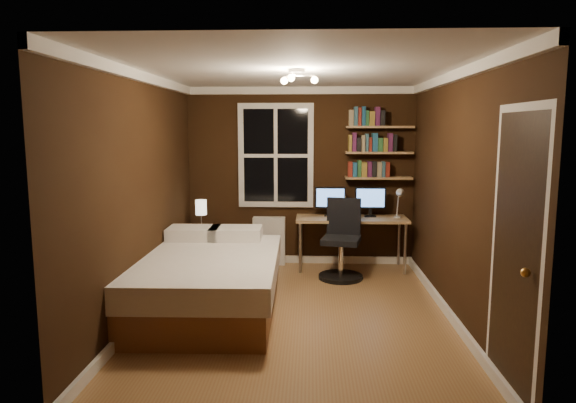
{
  "coord_description": "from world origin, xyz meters",
  "views": [
    {
      "loc": [
        0.14,
        -5.17,
        1.94
      ],
      "look_at": [
        -0.11,
        0.45,
        1.13
      ],
      "focal_mm": 32.0,
      "sensor_mm": 36.0,
      "label": 1
    }
  ],
  "objects_px": {
    "bedside_lamp": "(201,216)",
    "office_chair": "(342,248)",
    "monitor_left": "(330,202)",
    "bed": "(203,281)",
    "nightstand": "(202,251)",
    "desk": "(351,222)",
    "desk_lamp": "(399,203)",
    "radiator": "(269,241)",
    "monitor_right": "(370,202)"
  },
  "relations": [
    {
      "from": "bedside_lamp",
      "to": "desk_lamp",
      "type": "xyz_separation_m",
      "value": [
        2.66,
        0.13,
        0.18
      ]
    },
    {
      "from": "office_chair",
      "to": "bedside_lamp",
      "type": "bearing_deg",
      "value": -175.29
    },
    {
      "from": "bed",
      "to": "nightstand",
      "type": "xyz_separation_m",
      "value": [
        -0.33,
        1.49,
        -0.05
      ]
    },
    {
      "from": "bedside_lamp",
      "to": "desk",
      "type": "bearing_deg",
      "value": 6.0
    },
    {
      "from": "nightstand",
      "to": "monitor_right",
      "type": "relative_size",
      "value": 1.28
    },
    {
      "from": "monitor_left",
      "to": "desk_lamp",
      "type": "distance_m",
      "value": 0.93
    },
    {
      "from": "monitor_right",
      "to": "desk_lamp",
      "type": "bearing_deg",
      "value": -23.17
    },
    {
      "from": "nightstand",
      "to": "monitor_left",
      "type": "relative_size",
      "value": 1.28
    },
    {
      "from": "bed",
      "to": "desk",
      "type": "relative_size",
      "value": 1.47
    },
    {
      "from": "nightstand",
      "to": "monitor_right",
      "type": "bearing_deg",
      "value": 1.89
    },
    {
      "from": "monitor_right",
      "to": "office_chair",
      "type": "xyz_separation_m",
      "value": [
        -0.42,
        -0.52,
        -0.53
      ]
    },
    {
      "from": "radiator",
      "to": "office_chair",
      "type": "distance_m",
      "value": 1.18
    },
    {
      "from": "radiator",
      "to": "monitor_left",
      "type": "bearing_deg",
      "value": -7.22
    },
    {
      "from": "bed",
      "to": "desk_lamp",
      "type": "bearing_deg",
      "value": 33.71
    },
    {
      "from": "nightstand",
      "to": "radiator",
      "type": "xyz_separation_m",
      "value": [
        0.88,
        0.4,
        0.07
      ]
    },
    {
      "from": "desk",
      "to": "desk_lamp",
      "type": "height_order",
      "value": "desk_lamp"
    },
    {
      "from": "nightstand",
      "to": "monitor_left",
      "type": "height_order",
      "value": "monitor_left"
    },
    {
      "from": "radiator",
      "to": "monitor_left",
      "type": "height_order",
      "value": "monitor_left"
    },
    {
      "from": "bedside_lamp",
      "to": "radiator",
      "type": "relative_size",
      "value": 0.64
    },
    {
      "from": "monitor_right",
      "to": "desk_lamp",
      "type": "xyz_separation_m",
      "value": [
        0.36,
        -0.16,
        0.01
      ]
    },
    {
      "from": "bedside_lamp",
      "to": "desk_lamp",
      "type": "bearing_deg",
      "value": 2.89
    },
    {
      "from": "radiator",
      "to": "office_chair",
      "type": "relative_size",
      "value": 0.66
    },
    {
      "from": "monitor_left",
      "to": "monitor_right",
      "type": "relative_size",
      "value": 1.0
    },
    {
      "from": "monitor_right",
      "to": "office_chair",
      "type": "bearing_deg",
      "value": -128.61
    },
    {
      "from": "nightstand",
      "to": "desk_lamp",
      "type": "height_order",
      "value": "desk_lamp"
    },
    {
      "from": "bedside_lamp",
      "to": "office_chair",
      "type": "bearing_deg",
      "value": -7.13
    },
    {
      "from": "monitor_right",
      "to": "monitor_left",
      "type": "bearing_deg",
      "value": 180.0
    },
    {
      "from": "nightstand",
      "to": "desk_lamp",
      "type": "bearing_deg",
      "value": -2.41
    },
    {
      "from": "desk",
      "to": "office_chair",
      "type": "distance_m",
      "value": 0.54
    },
    {
      "from": "bed",
      "to": "bedside_lamp",
      "type": "height_order",
      "value": "bedside_lamp"
    },
    {
      "from": "nightstand",
      "to": "desk",
      "type": "bearing_deg",
      "value": 0.7
    },
    {
      "from": "bed",
      "to": "desk_lamp",
      "type": "relative_size",
      "value": 5.06
    },
    {
      "from": "bedside_lamp",
      "to": "radiator",
      "type": "distance_m",
      "value": 1.06
    },
    {
      "from": "nightstand",
      "to": "bedside_lamp",
      "type": "bearing_deg",
      "value": 0.0
    },
    {
      "from": "monitor_left",
      "to": "bed",
      "type": "bearing_deg",
      "value": -128.51
    },
    {
      "from": "radiator",
      "to": "desk_lamp",
      "type": "height_order",
      "value": "desk_lamp"
    },
    {
      "from": "radiator",
      "to": "desk_lamp",
      "type": "bearing_deg",
      "value": -8.47
    },
    {
      "from": "bedside_lamp",
      "to": "office_chair",
      "type": "relative_size",
      "value": 0.42
    },
    {
      "from": "bedside_lamp",
      "to": "monitor_left",
      "type": "relative_size",
      "value": 1.02
    },
    {
      "from": "nightstand",
      "to": "radiator",
      "type": "height_order",
      "value": "radiator"
    },
    {
      "from": "bedside_lamp",
      "to": "desk",
      "type": "relative_size",
      "value": 0.29
    },
    {
      "from": "monitor_left",
      "to": "office_chair",
      "type": "xyz_separation_m",
      "value": [
        0.13,
        -0.52,
        -0.53
      ]
    },
    {
      "from": "desk",
      "to": "monitor_left",
      "type": "height_order",
      "value": "monitor_left"
    },
    {
      "from": "monitor_right",
      "to": "desk_lamp",
      "type": "height_order",
      "value": "desk_lamp"
    },
    {
      "from": "office_chair",
      "to": "monitor_left",
      "type": "bearing_deg",
      "value": 116.08
    },
    {
      "from": "nightstand",
      "to": "bedside_lamp",
      "type": "relative_size",
      "value": 1.25
    },
    {
      "from": "desk",
      "to": "office_chair",
      "type": "height_order",
      "value": "office_chair"
    },
    {
      "from": "bed",
      "to": "monitor_left",
      "type": "height_order",
      "value": "monitor_left"
    },
    {
      "from": "bedside_lamp",
      "to": "office_chair",
      "type": "xyz_separation_m",
      "value": [
        1.88,
        -0.23,
        -0.37
      ]
    },
    {
      "from": "nightstand",
      "to": "desk",
      "type": "relative_size",
      "value": 0.36
    }
  ]
}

